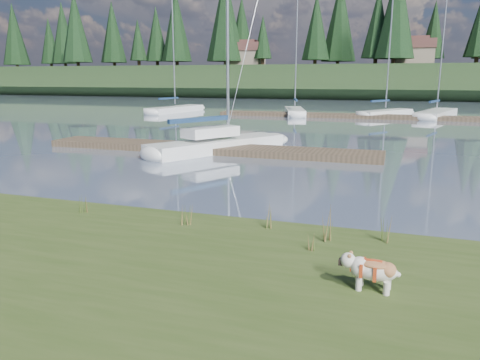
% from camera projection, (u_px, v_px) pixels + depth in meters
% --- Properties ---
extents(ground, '(200.00, 200.00, 0.00)m').
position_uv_depth(ground, '(344.00, 118.00, 40.05)').
color(ground, slate).
rests_on(ground, ground).
extents(bank, '(60.00, 9.00, 0.35)m').
position_uv_depth(bank, '(60.00, 308.00, 6.72)').
color(bank, '#394B1E').
rests_on(bank, ground).
extents(ridge, '(200.00, 20.00, 5.00)m').
position_uv_depth(ridge, '(374.00, 82.00, 79.27)').
color(ridge, '#1E3218').
rests_on(ridge, ground).
extents(bulldog, '(0.87, 0.40, 0.52)m').
position_uv_depth(bulldog, '(372.00, 269.00, 6.85)').
color(bulldog, silver).
rests_on(bulldog, bank).
extents(sailboat_main, '(5.38, 7.90, 11.81)m').
position_uv_depth(sailboat_main, '(227.00, 141.00, 22.25)').
color(sailboat_main, white).
rests_on(sailboat_main, ground).
extents(dock_near, '(16.00, 2.00, 0.30)m').
position_uv_depth(dock_near, '(206.00, 148.00, 21.85)').
color(dock_near, '#4C3D2C').
rests_on(dock_near, ground).
extents(dock_far, '(26.00, 2.20, 0.30)m').
position_uv_depth(dock_far, '(369.00, 116.00, 39.39)').
color(dock_far, '#4C3D2C').
rests_on(dock_far, ground).
extents(sailboat_bg_0, '(3.02, 8.77, 12.41)m').
position_uv_depth(sailboat_bg_0, '(180.00, 109.00, 46.53)').
color(sailboat_bg_0, white).
rests_on(sailboat_bg_0, ground).
extents(sailboat_bg_1, '(3.55, 7.82, 11.52)m').
position_uv_depth(sailboat_bg_1, '(294.00, 111.00, 43.63)').
color(sailboat_bg_1, white).
rests_on(sailboat_bg_1, ground).
extents(sailboat_bg_2, '(5.10, 6.96, 11.06)m').
position_uv_depth(sailboat_bg_2, '(389.00, 112.00, 41.32)').
color(sailboat_bg_2, white).
rests_on(sailboat_bg_2, ground).
extents(sailboat_bg_3, '(4.36, 9.66, 13.79)m').
position_uv_depth(sailboat_bg_3, '(439.00, 113.00, 41.19)').
color(sailboat_bg_3, white).
rests_on(sailboat_bg_3, ground).
extents(weed_0, '(0.17, 0.14, 0.54)m').
position_uv_depth(weed_0, '(188.00, 214.00, 9.91)').
color(weed_0, '#475B23').
rests_on(weed_0, bank).
extents(weed_1, '(0.17, 0.14, 0.53)m').
position_uv_depth(weed_1, '(271.00, 217.00, 9.69)').
color(weed_1, '#475B23').
rests_on(weed_1, bank).
extents(weed_2, '(0.17, 0.14, 0.74)m').
position_uv_depth(weed_2, '(329.00, 225.00, 8.93)').
color(weed_2, '#475B23').
rests_on(weed_2, bank).
extents(weed_3, '(0.17, 0.14, 0.45)m').
position_uv_depth(weed_3, '(84.00, 205.00, 10.74)').
color(weed_3, '#475B23').
rests_on(weed_3, bank).
extents(weed_4, '(0.17, 0.14, 0.36)m').
position_uv_depth(weed_4, '(310.00, 242.00, 8.48)').
color(weed_4, '#475B23').
rests_on(weed_4, bank).
extents(weed_5, '(0.17, 0.14, 0.69)m').
position_uv_depth(weed_5, '(386.00, 227.00, 8.87)').
color(weed_5, '#475B23').
rests_on(weed_5, bank).
extents(mud_lip, '(60.00, 0.50, 0.14)m').
position_uv_depth(mud_lip, '(189.00, 225.00, 10.81)').
color(mud_lip, '#33281C').
rests_on(mud_lip, ground).
extents(conifer_0, '(5.72, 5.72, 14.15)m').
position_uv_depth(conifer_0, '(76.00, 27.00, 88.76)').
color(conifer_0, '#382619').
rests_on(conifer_0, ridge).
extents(conifer_1, '(4.40, 4.40, 11.30)m').
position_uv_depth(conifer_1, '(156.00, 34.00, 88.05)').
color(conifer_1, '#382619').
rests_on(conifer_1, ridge).
extents(conifer_2, '(6.60, 6.60, 16.05)m').
position_uv_depth(conifer_2, '(225.00, 16.00, 80.09)').
color(conifer_2, '#382619').
rests_on(conifer_2, ridge).
extents(conifer_3, '(4.84, 4.84, 12.25)m').
position_uv_depth(conifer_3, '(316.00, 27.00, 79.48)').
color(conifer_3, '#382619').
rests_on(conifer_3, ridge).
extents(conifer_4, '(6.16, 6.16, 15.10)m').
position_uv_depth(conifer_4, '(397.00, 10.00, 69.57)').
color(conifer_4, '#382619').
rests_on(conifer_4, ridge).
extents(conifer_5, '(3.96, 3.96, 10.35)m').
position_uv_depth(conifer_5, '(480.00, 26.00, 70.00)').
color(conifer_5, '#382619').
rests_on(conifer_5, ridge).
extents(house_0, '(6.30, 5.30, 4.65)m').
position_uv_depth(house_0, '(245.00, 54.00, 82.35)').
color(house_0, gray).
rests_on(house_0, ridge).
extents(house_1, '(6.30, 5.30, 4.65)m').
position_uv_depth(house_1, '(414.00, 52.00, 74.50)').
color(house_1, gray).
rests_on(house_1, ridge).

